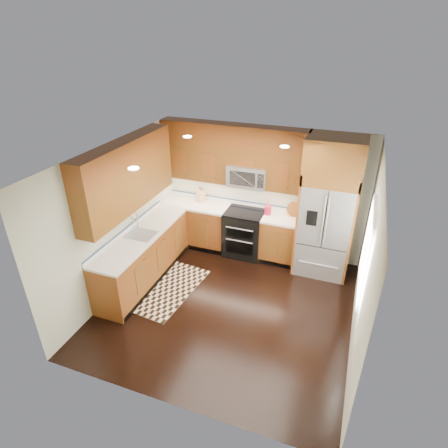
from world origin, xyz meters
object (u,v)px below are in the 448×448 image
(refrigerator, at_px, (328,208))
(utensil_crock, at_px, (268,208))
(knife_block, at_px, (201,195))
(rug, at_px, (166,288))
(range, at_px, (244,233))

(refrigerator, distance_m, utensil_crock, 1.14)
(refrigerator, distance_m, knife_block, 2.59)
(refrigerator, relative_size, rug, 1.64)
(range, xyz_separation_m, utensil_crock, (0.44, 0.07, 0.60))
(knife_block, height_order, utensil_crock, utensil_crock)
(range, xyz_separation_m, refrigerator, (1.55, -0.04, 0.83))
(range, distance_m, utensil_crock, 0.75)
(range, bearing_deg, refrigerator, -1.40)
(knife_block, bearing_deg, rug, -87.78)
(knife_block, relative_size, utensil_crock, 0.85)
(knife_block, bearing_deg, range, -10.95)
(rug, bearing_deg, refrigerator, 38.04)
(rug, distance_m, knife_block, 2.10)
(range, height_order, rug, range)
(rug, bearing_deg, range, 65.33)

